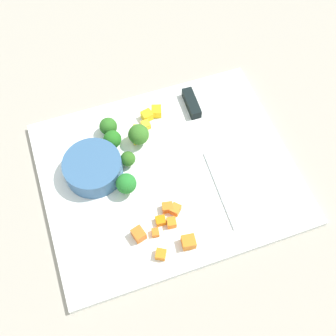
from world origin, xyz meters
TOP-DOWN VIEW (x-y plane):
  - ground_plane at (0.00, 0.00)m, footprint 4.00×4.00m
  - cutting_board at (0.00, 0.00)m, footprint 0.40×0.33m
  - prep_bowl at (0.11, -0.04)m, footprint 0.09×0.09m
  - chef_knife at (-0.08, -0.05)m, footprint 0.03×0.27m
  - carrot_dice_0 at (0.02, 0.06)m, footprint 0.02×0.02m
  - carrot_dice_1 at (0.06, 0.13)m, footprint 0.02×0.02m
  - carrot_dice_2 at (0.01, 0.07)m, footprint 0.02×0.02m
  - carrot_dice_3 at (0.08, 0.09)m, footprint 0.02×0.02m
  - carrot_dice_4 at (0.01, 0.13)m, footprint 0.02×0.02m
  - carrot_dice_5 at (0.04, 0.08)m, footprint 0.02×0.02m
  - carrot_dice_6 at (0.03, 0.09)m, footprint 0.02×0.02m
  - carrot_dice_7 at (0.05, 0.10)m, footprint 0.01×0.01m
  - pepper_dice_0 at (-0.00, -0.11)m, footprint 0.02×0.02m
  - pepper_dice_1 at (0.02, -0.08)m, footprint 0.03×0.03m
  - pepper_dice_2 at (-0.02, -0.12)m, footprint 0.02×0.02m
  - pepper_dice_3 at (0.03, -0.07)m, footprint 0.01×0.01m
  - pepper_dice_4 at (0.01, -0.09)m, footprint 0.02×0.02m
  - broccoli_floret_0 at (0.03, -0.07)m, footprint 0.03×0.03m
  - broccoli_floret_1 at (0.07, -0.10)m, footprint 0.03×0.03m
  - broccoli_floret_2 at (0.07, -0.07)m, footprint 0.03×0.03m
  - broccoli_floret_3 at (0.07, 0.01)m, footprint 0.03×0.03m
  - broccoli_floret_4 at (0.06, -0.03)m, footprint 0.02×0.02m

SIDE VIEW (x-z plane):
  - ground_plane at x=0.00m, z-range 0.00..0.00m
  - cutting_board at x=0.00m, z-range 0.00..0.01m
  - carrot_dice_7 at x=0.05m, z-range 0.01..0.02m
  - carrot_dice_5 at x=0.04m, z-range 0.01..0.02m
  - pepper_dice_4 at x=0.01m, z-range 0.01..0.02m
  - chef_knife at x=-0.08m, z-range 0.01..0.03m
  - pepper_dice_3 at x=0.03m, z-range 0.01..0.02m
  - carrot_dice_1 at x=0.06m, z-range 0.01..0.02m
  - carrot_dice_6 at x=0.03m, z-range 0.01..0.03m
  - carrot_dice_2 at x=0.01m, z-range 0.01..0.03m
  - carrot_dice_0 at x=0.02m, z-range 0.01..0.03m
  - pepper_dice_2 at x=-0.02m, z-range 0.01..0.03m
  - pepper_dice_0 at x=0.00m, z-range 0.01..0.03m
  - pepper_dice_1 at x=0.02m, z-range 0.01..0.03m
  - carrot_dice_4 at x=0.01m, z-range 0.01..0.03m
  - carrot_dice_3 at x=0.08m, z-range 0.01..0.03m
  - broccoli_floret_4 at x=0.06m, z-range 0.01..0.04m
  - prep_bowl at x=0.11m, z-range 0.01..0.05m
  - broccoli_floret_1 at x=0.07m, z-range 0.01..0.05m
  - broccoli_floret_2 at x=0.07m, z-range 0.02..0.05m
  - broccoli_floret_0 at x=0.03m, z-range 0.01..0.06m
  - broccoli_floret_3 at x=0.07m, z-range 0.02..0.06m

